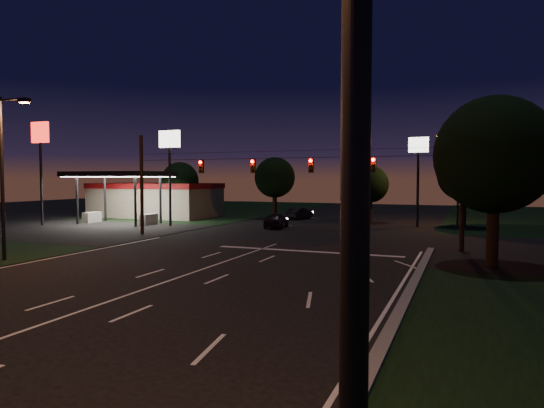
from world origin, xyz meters
The scene contains 22 objects.
ground centered at (0.00, 0.00, 0.00)m, with size 140.00×140.00×0.00m, color black.
cross_street_left centered at (-20.00, 16.00, 0.00)m, with size 20.00×16.00×0.02m, color black.
edge_line_right centered at (9.70, -6.00, 0.01)m, with size 0.14×40.00×0.01m, color silver.
center_line centered at (0.00, -6.00, 0.01)m, with size 0.14×40.00×0.01m, color silver.
stop_bar centered at (3.00, 11.50, 0.01)m, with size 12.00×0.50×0.01m, color silver.
utility_pole_right centered at (12.00, 15.00, 0.00)m, with size 0.30×0.30×9.00m, color black.
utility_pole_left centered at (-12.00, 15.00, 0.00)m, with size 0.28×0.28×8.00m, color black.
signal_span centered at (0.00, 14.96, 5.50)m, with size 24.00×0.40×1.56m.
gas_station centered at (-21.86, 30.39, 2.38)m, with size 14.20×16.10×5.25m.
pole_sign_left_near centered at (-14.00, 22.00, 6.98)m, with size 2.20×0.30×9.10m.
pole_sign_left_far centered at (-26.00, 18.00, 7.61)m, with size 2.00×0.30×10.00m.
pole_sign_right centered at (8.00, 30.00, 6.24)m, with size 1.80×0.30×8.40m.
street_light_right_near centered at (11.24, -14.00, 5.24)m, with size 2.20×0.35×9.00m.
street_light_left centered at (-11.24, 2.00, 5.24)m, with size 2.20×0.35×9.00m.
street_light_right_far centered at (11.24, 32.00, 5.24)m, with size 2.20×0.35×9.00m.
tree_right_near centered at (13.53, 10.17, 5.68)m, with size 6.00×6.00×8.76m.
tree_far_a centered at (-17.98, 30.12, 4.26)m, with size 4.20×4.20×6.42m.
tree_far_b centered at (-7.98, 34.13, 4.61)m, with size 4.60×4.60×6.98m.
tree_far_c centered at (3.02, 33.10, 3.90)m, with size 3.80×3.80×5.86m.
tree_far_d centered at (12.02, 31.13, 4.83)m, with size 4.80×4.80×7.30m.
car_oncoming_a centered at (-3.97, 24.13, 0.71)m, with size 1.68×4.17×1.42m, color black.
car_oncoming_b centered at (-5.15, 34.38, 0.65)m, with size 1.37×3.94×1.30m, color black.
Camera 1 is at (12.18, -17.20, 4.54)m, focal length 32.00 mm.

